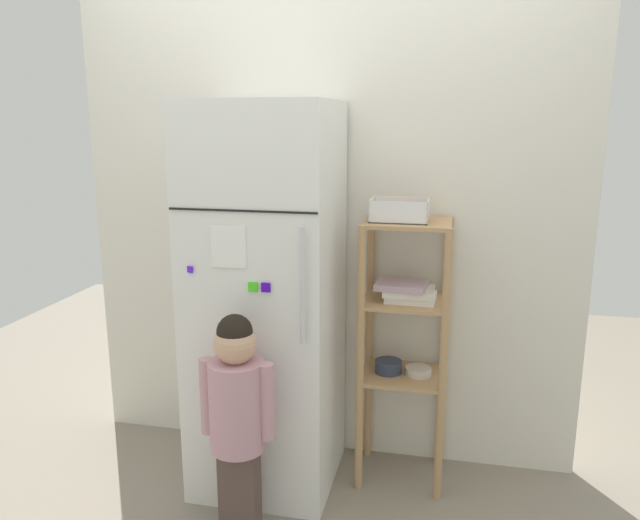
# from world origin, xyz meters

# --- Properties ---
(ground_plane) EXTENTS (6.00, 6.00, 0.00)m
(ground_plane) POSITION_xyz_m (0.00, 0.00, 0.00)
(ground_plane) COLOR gray
(kitchen_wall_back) EXTENTS (2.46, 0.03, 2.26)m
(kitchen_wall_back) POSITION_xyz_m (0.00, 0.35, 1.13)
(kitchen_wall_back) COLOR silver
(kitchen_wall_back) RESTS_ON ground
(refrigerator) EXTENTS (0.62, 0.64, 1.76)m
(refrigerator) POSITION_xyz_m (-0.21, 0.02, 0.88)
(refrigerator) COLOR white
(refrigerator) RESTS_ON ground
(child_standing) EXTENTS (0.31, 0.23, 0.95)m
(child_standing) POSITION_xyz_m (-0.20, -0.41, 0.58)
(child_standing) COLOR brown
(child_standing) RESTS_ON ground
(pantry_shelf_unit) EXTENTS (0.40, 0.34, 1.25)m
(pantry_shelf_unit) POSITION_xyz_m (0.41, 0.15, 0.77)
(pantry_shelf_unit) COLOR tan
(pantry_shelf_unit) RESTS_ON ground
(fruit_bin) EXTENTS (0.25, 0.18, 0.10)m
(fruit_bin) POSITION_xyz_m (0.38, 0.14, 1.29)
(fruit_bin) COLOR white
(fruit_bin) RESTS_ON pantry_shelf_unit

